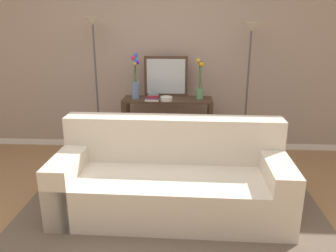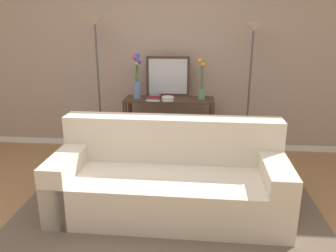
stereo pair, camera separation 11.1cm
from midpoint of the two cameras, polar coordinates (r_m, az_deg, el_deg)
name	(u,v)px [view 1 (the left image)]	position (r m, az deg, el deg)	size (l,w,h in m)	color
ground_plane	(139,236)	(3.15, -5.90, -17.96)	(16.00, 16.00, 0.02)	#9E754C
back_wall	(159,58)	(4.83, -2.18, 11.45)	(12.00, 0.15, 2.63)	white
area_rug	(170,216)	(3.37, -0.56, -15.00)	(2.97, 1.79, 0.01)	brown
couch	(171,180)	(3.36, -0.37, -9.10)	(2.21, 0.95, 0.88)	beige
console_table	(168,117)	(4.55, -0.77, 1.49)	(1.18, 0.39, 0.82)	#473323
floor_lamp_left	(94,49)	(4.51, -13.05, 12.51)	(0.28, 0.28, 1.86)	#4C4C51
floor_lamp_right	(250,54)	(4.40, 12.89, 11.71)	(0.28, 0.28, 1.79)	#4C4C51
wall_mirror	(166,76)	(4.60, -1.05, 8.36)	(0.59, 0.02, 0.54)	#473323
vase_tall_flowers	(135,81)	(4.49, -6.25, 7.49)	(0.11, 0.12, 0.59)	#6B84AD
vase_short_flowers	(200,83)	(4.46, 4.69, 7.21)	(0.11, 0.12, 0.53)	#669E6B
fruit_bowl	(166,99)	(4.36, -1.02, 4.64)	(0.16, 0.16, 0.05)	silver
book_stack	(153,97)	(4.39, -3.28, 4.89)	(0.18, 0.17, 0.10)	silver
book_row_under_console	(142,152)	(4.76, -5.15, -4.32)	(0.24, 0.18, 0.13)	slate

